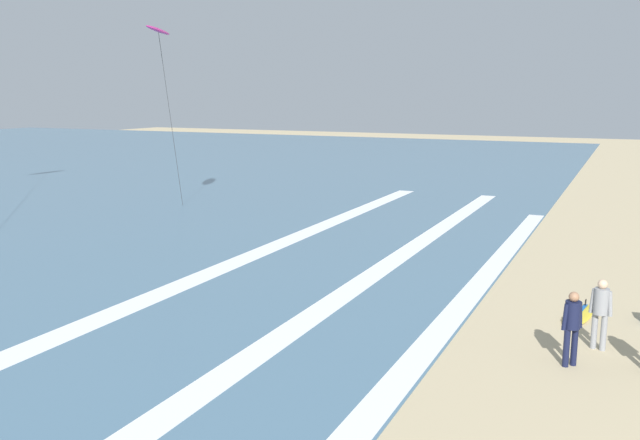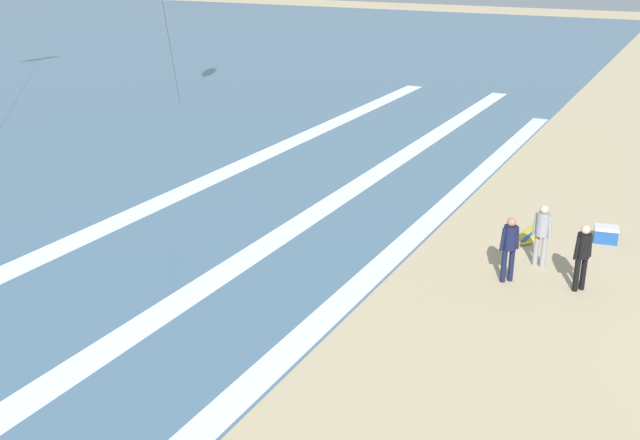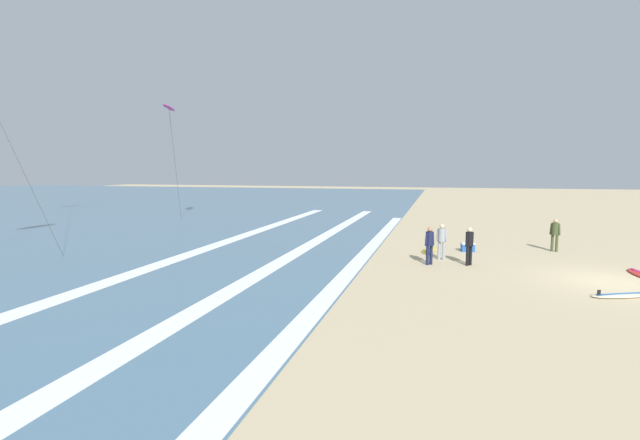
{
  "view_description": "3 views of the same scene",
  "coord_description": "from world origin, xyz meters",
  "px_view_note": "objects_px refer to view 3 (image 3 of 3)",
  "views": [
    {
      "loc": [
        -12.53,
        5.53,
        5.56
      ],
      "look_at": [
        -1.75,
        10.6,
        3.31
      ],
      "focal_mm": 37.38,
      "sensor_mm": 36.0,
      "label": 1
    },
    {
      "loc": [
        -14.96,
        2.85,
        7.58
      ],
      "look_at": [
        -1.25,
        9.94,
        1.84
      ],
      "focal_mm": 42.24,
      "sensor_mm": 36.0,
      "label": 2
    },
    {
      "loc": [
        -18.24,
        5.95,
        4.05
      ],
      "look_at": [
        -1.62,
        10.3,
        2.11
      ],
      "focal_mm": 26.14,
      "sensor_mm": 36.0,
      "label": 3
    }
  ],
  "objects_px": {
    "surfer_left_near": "(442,238)",
    "kite_magenta_far_left": "(169,108)",
    "surfer_background_far": "(555,232)",
    "surfboard_left_pile": "(429,250)",
    "cooler_box": "(468,247)",
    "surfer_mid_group": "(430,242)",
    "surfboard_foreground_flat": "(622,295)",
    "surfer_foreground_main": "(469,243)"
  },
  "relations": [
    {
      "from": "surfboard_left_pile",
      "to": "cooler_box",
      "type": "distance_m",
      "value": 1.84
    },
    {
      "from": "surfer_left_near",
      "to": "kite_magenta_far_left",
      "type": "bearing_deg",
      "value": 62.91
    },
    {
      "from": "surfer_left_near",
      "to": "kite_magenta_far_left",
      "type": "height_order",
      "value": "kite_magenta_far_left"
    },
    {
      "from": "surfer_left_near",
      "to": "cooler_box",
      "type": "xyz_separation_m",
      "value": [
        2.44,
        -1.24,
        -0.74
      ]
    },
    {
      "from": "surfer_background_far",
      "to": "cooler_box",
      "type": "height_order",
      "value": "surfer_background_far"
    },
    {
      "from": "surfboard_left_pile",
      "to": "cooler_box",
      "type": "xyz_separation_m",
      "value": [
        0.31,
        -1.8,
        0.18
      ]
    },
    {
      "from": "surfboard_foreground_flat",
      "to": "surfboard_left_pile",
      "type": "xyz_separation_m",
      "value": [
        6.81,
        6.1,
        0.0
      ]
    },
    {
      "from": "surfboard_foreground_flat",
      "to": "kite_magenta_far_left",
      "type": "height_order",
      "value": "kite_magenta_far_left"
    },
    {
      "from": "surfboard_left_pile",
      "to": "cooler_box",
      "type": "bearing_deg",
      "value": -80.35
    },
    {
      "from": "surfer_mid_group",
      "to": "surfboard_left_pile",
      "type": "xyz_separation_m",
      "value": [
        3.37,
        0.07,
        -0.91
      ]
    },
    {
      "from": "surfer_background_far",
      "to": "surfer_mid_group",
      "type": "bearing_deg",
      "value": 129.2
    },
    {
      "from": "cooler_box",
      "to": "surfboard_foreground_flat",
      "type": "bearing_deg",
      "value": -148.88
    },
    {
      "from": "surfboard_foreground_flat",
      "to": "surfer_left_near",
      "type": "bearing_deg",
      "value": 49.82
    },
    {
      "from": "surfer_background_far",
      "to": "surfboard_left_pile",
      "type": "distance_m",
      "value": 6.09
    },
    {
      "from": "surfer_mid_group",
      "to": "surfboard_foreground_flat",
      "type": "bearing_deg",
      "value": -119.7
    },
    {
      "from": "surfer_background_far",
      "to": "kite_magenta_far_left",
      "type": "height_order",
      "value": "kite_magenta_far_left"
    },
    {
      "from": "surfer_mid_group",
      "to": "surfer_background_far",
      "type": "xyz_separation_m",
      "value": [
        4.72,
        -5.79,
        0.0
      ]
    },
    {
      "from": "surfer_background_far",
      "to": "kite_magenta_far_left",
      "type": "distance_m",
      "value": 26.93
    },
    {
      "from": "surfer_foreground_main",
      "to": "cooler_box",
      "type": "height_order",
      "value": "surfer_foreground_main"
    },
    {
      "from": "surfer_background_far",
      "to": "surfboard_foreground_flat",
      "type": "relative_size",
      "value": 0.74
    },
    {
      "from": "surfer_left_near",
      "to": "cooler_box",
      "type": "height_order",
      "value": "surfer_left_near"
    },
    {
      "from": "cooler_box",
      "to": "surfboard_left_pile",
      "type": "bearing_deg",
      "value": 99.65
    },
    {
      "from": "surfer_mid_group",
      "to": "kite_magenta_far_left",
      "type": "distance_m",
      "value": 23.53
    },
    {
      "from": "cooler_box",
      "to": "surfer_mid_group",
      "type": "bearing_deg",
      "value": 154.81
    },
    {
      "from": "surfboard_foreground_flat",
      "to": "kite_magenta_far_left",
      "type": "relative_size",
      "value": 0.25
    },
    {
      "from": "surfer_left_near",
      "to": "surfer_background_far",
      "type": "bearing_deg",
      "value": -56.7
    },
    {
      "from": "surfer_background_far",
      "to": "cooler_box",
      "type": "bearing_deg",
      "value": 104.42
    },
    {
      "from": "surfboard_foreground_flat",
      "to": "surfer_foreground_main",
      "type": "bearing_deg",
      "value": 50.0
    },
    {
      "from": "cooler_box",
      "to": "surfer_left_near",
      "type": "bearing_deg",
      "value": 153.02
    },
    {
      "from": "surfer_background_far",
      "to": "surfboard_left_pile",
      "type": "xyz_separation_m",
      "value": [
        -1.35,
        5.87,
        -0.91
      ]
    },
    {
      "from": "kite_magenta_far_left",
      "to": "surfboard_foreground_flat",
      "type": "bearing_deg",
      "value": -120.31
    },
    {
      "from": "surfer_foreground_main",
      "to": "surfer_left_near",
      "type": "bearing_deg",
      "value": 49.1
    },
    {
      "from": "surfer_left_near",
      "to": "surfboard_left_pile",
      "type": "bearing_deg",
      "value": 14.77
    },
    {
      "from": "surfboard_foreground_flat",
      "to": "kite_magenta_far_left",
      "type": "distance_m",
      "value": 30.43
    },
    {
      "from": "cooler_box",
      "to": "kite_magenta_far_left",
      "type": "bearing_deg",
      "value": 69.96
    },
    {
      "from": "surfer_foreground_main",
      "to": "surfboard_foreground_flat",
      "type": "bearing_deg",
      "value": -130.0
    },
    {
      "from": "surfer_left_near",
      "to": "cooler_box",
      "type": "bearing_deg",
      "value": -26.98
    },
    {
      "from": "surfer_mid_group",
      "to": "surfboard_foreground_flat",
      "type": "distance_m",
      "value": 7.0
    },
    {
      "from": "surfboard_foreground_flat",
      "to": "cooler_box",
      "type": "height_order",
      "value": "cooler_box"
    },
    {
      "from": "surfer_background_far",
      "to": "cooler_box",
      "type": "distance_m",
      "value": 4.26
    },
    {
      "from": "surfer_foreground_main",
      "to": "surfboard_left_pile",
      "type": "relative_size",
      "value": 0.74
    },
    {
      "from": "kite_magenta_far_left",
      "to": "cooler_box",
      "type": "relative_size",
      "value": 12.79
    }
  ]
}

